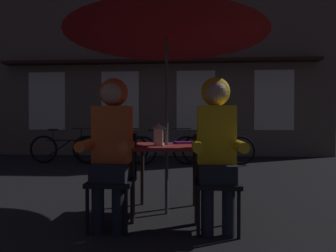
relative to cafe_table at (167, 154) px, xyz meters
The scene contains 14 objects.
ground_plane 0.64m from the cafe_table, ahead, with size 60.00×60.00×0.00m, color black.
cafe_table is the anchor object (origin of this frame).
patio_umbrella 1.42m from the cafe_table, ahead, with size 2.10×2.10×2.31m.
lantern 0.26m from the cafe_table, 123.26° to the right, with size 0.11×0.11×0.23m.
chair_left 0.62m from the cafe_table, 142.45° to the right, with size 0.40×0.40×0.87m.
chair_right 0.62m from the cafe_table, 37.55° to the right, with size 0.40×0.40×0.87m.
person_left_hooded 0.67m from the cafe_table, 138.43° to the right, with size 0.45×0.56×1.40m.
person_right_hooded 0.67m from the cafe_table, 41.57° to the right, with size 0.45×0.56×1.40m.
shopfront_building 5.96m from the cafe_table, 96.33° to the left, with size 10.00×0.93×6.20m.
bicycle_nearest 4.42m from the cafe_table, 127.18° to the left, with size 1.68×0.15×0.84m.
bicycle_second 3.78m from the cafe_table, 113.39° to the left, with size 1.66×0.33×0.84m.
bicycle_third 3.43m from the cafe_table, 94.57° to the left, with size 1.67×0.26×0.84m.
bicycle_fourth 3.66m from the cafe_table, 74.94° to the left, with size 1.68×0.21×0.84m.
book 0.27m from the cafe_table, 42.45° to the left, with size 0.20×0.14×0.02m, color #661E7A.
Camera 1 is at (0.20, -2.98, 0.99)m, focal length 29.95 mm.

